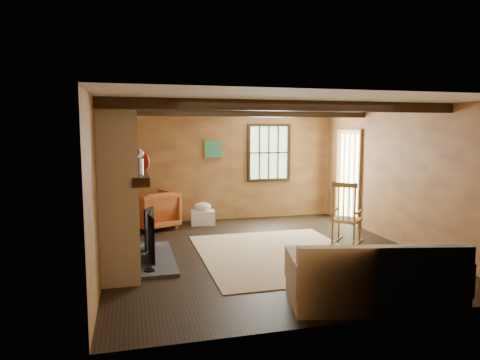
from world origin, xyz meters
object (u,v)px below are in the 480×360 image
object	(u,v)px
fireplace	(122,191)
armchair	(153,210)
sofa	(374,282)
laundry_basket	(203,217)
rocking_chair	(346,218)

from	to	relation	value
fireplace	armchair	size ratio (longest dim) A/B	2.81
fireplace	sofa	world-z (taller)	fireplace
fireplace	laundry_basket	size ratio (longest dim) A/B	4.80
rocking_chair	laundry_basket	bearing A→B (deg)	-1.49
sofa	armchair	xyz separation A→B (m)	(-2.24, 4.57, 0.11)
rocking_chair	armchair	world-z (taller)	rocking_chair
laundry_basket	armchair	world-z (taller)	armchair
laundry_basket	fireplace	bearing A→B (deg)	-124.66
rocking_chair	sofa	size ratio (longest dim) A/B	0.55
rocking_chair	laundry_basket	xyz separation A→B (m)	(-2.17, 2.24, -0.32)
sofa	laundry_basket	distance (m)	4.88
fireplace	sofa	size ratio (longest dim) A/B	1.16
rocking_chair	armchair	size ratio (longest dim) A/B	1.32
fireplace	armchair	world-z (taller)	fireplace
fireplace	armchair	distance (m)	2.35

